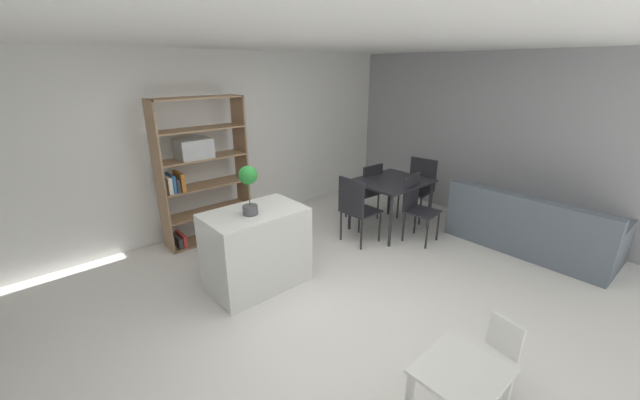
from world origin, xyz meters
The scene contains 15 objects.
ground_plane centered at (0.00, 0.00, 0.00)m, with size 9.93×9.93×0.00m, color silver.
ceiling_slab centered at (0.00, 0.00, 2.64)m, with size 7.21×5.43×0.06m.
back_partition centered at (0.00, 2.69, 1.30)m, with size 7.21×0.06×2.61m, color white.
right_partition_gray centered at (3.58, 0.00, 1.30)m, with size 0.06×5.43×2.61m, color #9E9EA3.
kitchen_island centered at (-0.33, 0.80, 0.45)m, with size 1.08×0.68×0.90m, color silver.
potted_plant_on_island centered at (-0.40, 0.75, 1.23)m, with size 0.19×0.19×0.53m.
open_bookshelf centered at (-0.27, 2.33, 1.05)m, with size 1.22×0.37×2.01m.
child_table centered at (-0.26, -1.64, 0.40)m, with size 0.60×0.51×0.48m.
child_chair_right centered at (0.28, -1.65, 0.31)m, with size 0.32×0.32×0.58m.
dining_table centered at (2.04, 0.80, 0.70)m, with size 1.07×0.90×0.78m.
dining_chair_far centered at (2.03, 1.26, 0.55)m, with size 0.43×0.46×0.94m.
dining_chair_window_side centered at (2.80, 0.81, 0.58)m, with size 0.50×0.51×0.97m.
dining_chair_near centered at (2.02, 0.33, 0.56)m, with size 0.46×0.47×0.95m.
dining_chair_island_side centered at (1.28, 0.80, 0.57)m, with size 0.45×0.46×0.96m.
sofa centered at (2.97, -0.88, 0.28)m, with size 0.94×2.04×0.82m.
Camera 1 is at (-2.23, -2.46, 2.36)m, focal length 20.69 mm.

